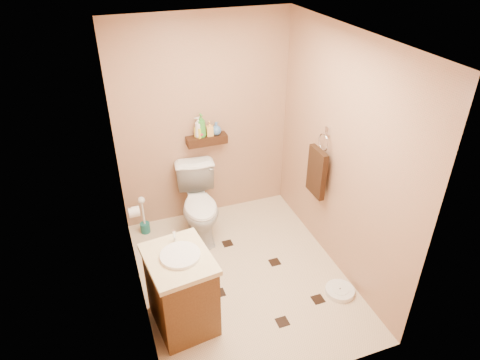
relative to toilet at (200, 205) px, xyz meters
name	(u,v)px	position (x,y,z in m)	size (l,w,h in m)	color
ground	(242,276)	(0.20, -0.83, -0.40)	(2.50, 2.50, 0.00)	beige
wall_back	(204,122)	(0.20, 0.42, 0.80)	(2.00, 0.04, 2.40)	tan
wall_front	(308,268)	(0.20, -2.08, 0.80)	(2.00, 0.04, 2.40)	tan
wall_left	(128,197)	(-0.80, -0.83, 0.80)	(0.04, 2.50, 2.40)	tan
wall_right	(341,158)	(1.20, -0.83, 0.80)	(0.04, 2.50, 2.40)	tan
ceiling	(243,37)	(0.20, -0.83, 2.00)	(2.00, 2.50, 0.02)	white
wall_shelf	(207,140)	(0.20, 0.34, 0.62)	(0.46, 0.14, 0.10)	#351E0E
floor_accents	(249,277)	(0.26, -0.89, -0.40)	(1.18, 1.33, 0.01)	black
toilet	(200,205)	(0.00, 0.00, 0.00)	(0.45, 0.79, 0.80)	white
vanity	(181,290)	(-0.49, -1.20, 0.00)	(0.59, 0.69, 0.89)	brown
bathroom_scale	(340,291)	(1.02, -1.39, -0.37)	(0.34, 0.34, 0.06)	white
toilet_brush	(144,220)	(-0.62, 0.24, -0.23)	(0.11, 0.11, 0.49)	#175F5C
towel_ring	(317,170)	(1.12, -0.58, 0.54)	(0.12, 0.30, 0.76)	silver
toilet_paper	(134,212)	(-0.74, -0.18, 0.20)	(0.12, 0.11, 0.12)	white
bottle_a	(199,127)	(0.12, 0.34, 0.79)	(0.09, 0.09, 0.24)	white
bottle_b	(199,130)	(0.12, 0.34, 0.76)	(0.08, 0.08, 0.18)	#FFF035
bottle_c	(201,131)	(0.14, 0.34, 0.74)	(0.10, 0.10, 0.13)	red
bottle_d	(201,125)	(0.15, 0.34, 0.81)	(0.11, 0.11, 0.27)	green
bottle_e	(210,129)	(0.24, 0.34, 0.75)	(0.07, 0.08, 0.17)	#F9B853
bottle_f	(216,128)	(0.32, 0.34, 0.74)	(0.12, 0.12, 0.15)	#436DA8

